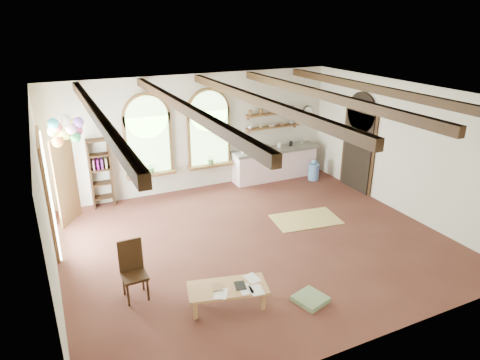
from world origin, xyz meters
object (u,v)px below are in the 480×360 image
side_chair (135,282)px  balloon_cluster (66,130)px  kitchen_counter (275,163)px  coffee_table (228,289)px

side_chair → balloon_cluster: size_ratio=0.93×
kitchen_counter → side_chair: 6.54m
coffee_table → balloon_cluster: size_ratio=1.26×
kitchen_counter → coffee_table: (-3.74, -5.00, -0.14)m
kitchen_counter → coffee_table: kitchen_counter is taller
kitchen_counter → coffee_table: bearing=-126.8°
kitchen_counter → balloon_cluster: balloon_cluster is taller
side_chair → balloon_cluster: 3.83m
side_chair → balloon_cluster: bearing=100.7°
kitchen_counter → coffee_table: size_ratio=1.86×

